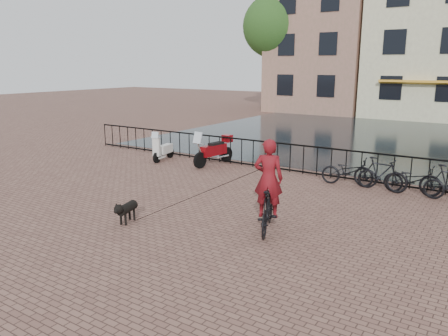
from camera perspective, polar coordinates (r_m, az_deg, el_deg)
The scene contains 13 objects.
ground at distance 9.06m, azimuth -10.71°, elevation -11.10°, with size 100.00×100.00×0.00m, color brown.
canal_water at distance 24.16m, azimuth 19.06°, elevation 3.75°, with size 20.00×20.00×0.00m, color black.
railing at distance 15.37m, azimuth 10.32°, elevation 1.06°, with size 20.00×0.05×1.02m.
canal_house_left at distance 38.35m, azimuth 13.57°, elevation 16.98°, with size 7.50×9.00×12.80m.
canal_house_mid at distance 36.31m, azimuth 25.90°, elevation 15.49°, with size 8.00×9.50×11.80m.
tree_far_left at distance 37.04m, azimuth 6.57°, elevation 17.90°, with size 5.04×5.04×9.27m.
cyclist at distance 9.85m, azimuth 5.78°, elevation -3.02°, with size 1.13×1.89×2.50m.
dog at distance 10.79m, azimuth -12.52°, elevation -5.49°, with size 0.48×0.90×0.58m.
motorcycle at distance 16.49m, azimuth -1.37°, elevation 2.77°, with size 0.73×1.98×1.39m.
scooter at distance 17.47m, azimuth -7.93°, elevation 3.02°, with size 0.63×1.39×1.25m.
parked_bike_0 at distance 14.23m, azimuth 16.01°, elevation -0.45°, with size 0.60×1.72×0.90m, color black.
parked_bike_1 at distance 13.98m, azimuth 19.73°, elevation -0.76°, with size 0.47×1.66×1.00m, color black.
parked_bike_2 at distance 13.81m, azimuth 23.53°, elevation -1.46°, with size 0.60×1.72×0.90m, color black.
Camera 1 is at (5.84, -5.85, 3.71)m, focal length 35.00 mm.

